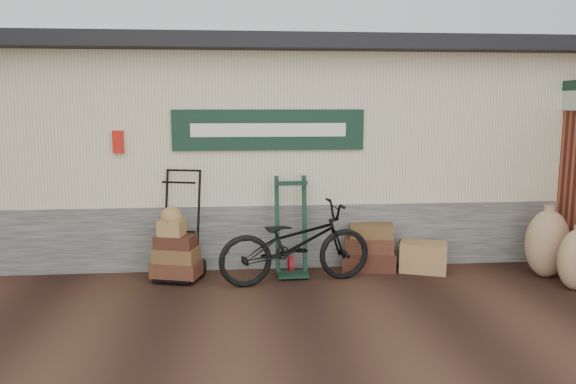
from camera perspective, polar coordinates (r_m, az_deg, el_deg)
The scene contains 8 objects.
ground at distance 7.08m, azimuth 1.05°, elevation -10.00°, with size 80.00×80.00×0.00m, color black.
station_building at distance 9.45m, azimuth -0.79°, elevation 4.79°, with size 14.40×4.10×3.20m.
porter_trolley at distance 7.56m, azimuth -10.93°, elevation -3.18°, with size 0.73×0.55×1.47m, color black, non-canonical shape.
green_barrow at distance 7.54m, azimuth 0.35°, elevation -3.52°, with size 0.48×0.41×1.34m, color black, non-canonical shape.
suitcase_stack at distance 7.97m, azimuth 8.21°, elevation -5.47°, with size 0.74×0.46×0.65m, color #3B1F12, non-canonical shape.
wicker_hamper at distance 8.04m, azimuth 13.57°, elevation -6.42°, with size 0.63×0.41×0.41m, color olive.
bicycle at distance 7.23m, azimuth 0.77°, elevation -4.79°, with size 2.00×0.70×1.16m, color black.
burlap_sack_left at distance 8.27m, azimuth 24.84°, elevation -4.77°, with size 0.57×0.48×0.91m, color #8D6E4C.
Camera 1 is at (-0.74, -6.66, 2.30)m, focal length 35.00 mm.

